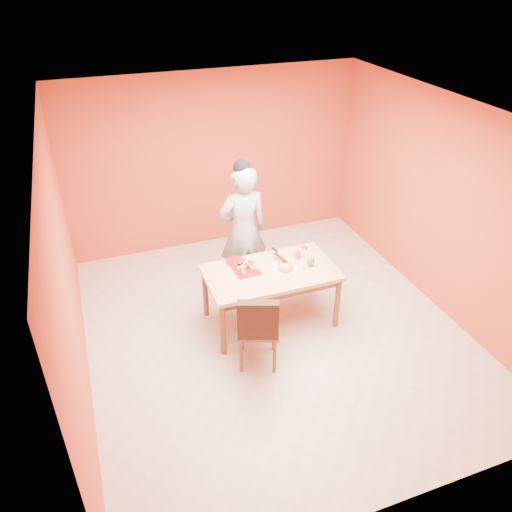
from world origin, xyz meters
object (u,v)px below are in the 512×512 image
object	(u,v)px
person	(243,231)
egg_ornament	(311,261)
red_dinner_plate	(235,261)
checker_tin	(304,247)
dining_table	(271,277)
sponge_cake	(285,267)
dining_chair	(259,326)
magenta_glass	(298,255)
pastry_platter	(246,270)

from	to	relation	value
person	egg_ornament	bearing A→B (deg)	123.51
red_dinner_plate	checker_tin	xyz separation A→B (m)	(0.95, 0.00, 0.01)
red_dinner_plate	person	bearing A→B (deg)	60.19
dining_table	person	bearing A→B (deg)	95.98
person	checker_tin	size ratio (longest dim) A/B	20.99
sponge_cake	egg_ornament	distance (m)	0.33
dining_chair	red_dinner_plate	size ratio (longest dim) A/B	4.17
red_dinner_plate	egg_ornament	size ratio (longest dim) A/B	1.95
red_dinner_plate	sponge_cake	world-z (taller)	sponge_cake
sponge_cake	magenta_glass	xyz separation A→B (m)	(0.25, 0.19, 0.02)
dining_table	magenta_glass	xyz separation A→B (m)	(0.43, 0.15, 0.15)
checker_tin	dining_table	bearing A→B (deg)	-150.11
dining_chair	magenta_glass	xyz separation A→B (m)	(0.83, 0.82, 0.29)
red_dinner_plate	checker_tin	distance (m)	0.95
dining_table	pastry_platter	bearing A→B (deg)	158.59
sponge_cake	checker_tin	world-z (taller)	sponge_cake
person	red_dinner_plate	size ratio (longest dim) A/B	7.58
dining_table	pastry_platter	distance (m)	0.32
dining_chair	checker_tin	distance (m)	1.45
dining_table	pastry_platter	world-z (taller)	pastry_platter
dining_chair	pastry_platter	xyz separation A→B (m)	(0.12, 0.77, 0.25)
egg_ornament	checker_tin	distance (m)	0.43
dining_chair	person	bearing A→B (deg)	98.52
sponge_cake	egg_ornament	world-z (taller)	egg_ornament
dining_table	dining_chair	bearing A→B (deg)	-121.21
dining_table	sponge_cake	size ratio (longest dim) A/B	7.83
dining_table	checker_tin	bearing A→B (deg)	29.89
red_dinner_plate	sponge_cake	distance (m)	0.65
dining_table	checker_tin	world-z (taller)	checker_tin
dining_table	sponge_cake	bearing A→B (deg)	-12.68
magenta_glass	checker_tin	size ratio (longest dim) A/B	1.17
dining_chair	pastry_platter	distance (m)	0.82
dining_chair	egg_ornament	world-z (taller)	dining_chair
pastry_platter	sponge_cake	xyz separation A→B (m)	(0.45, -0.15, 0.03)
person	egg_ornament	world-z (taller)	person
pastry_platter	sponge_cake	size ratio (longest dim) A/B	1.46
dining_table	checker_tin	size ratio (longest dim) A/B	18.29
dining_table	dining_chair	distance (m)	0.79
dining_chair	checker_tin	size ratio (longest dim) A/B	11.53
egg_ornament	sponge_cake	bearing A→B (deg)	168.85
dining_table	sponge_cake	xyz separation A→B (m)	(0.18, -0.04, 0.13)
magenta_glass	person	bearing A→B (deg)	128.53
pastry_platter	red_dinner_plate	size ratio (longest dim) A/B	1.24
pastry_platter	checker_tin	distance (m)	0.92
sponge_cake	person	bearing A→B (deg)	107.22
magenta_glass	checker_tin	xyz separation A→B (m)	(0.18, 0.20, -0.04)
dining_chair	red_dinner_plate	distance (m)	1.04
sponge_cake	dining_chair	bearing A→B (deg)	-132.78
person	pastry_platter	distance (m)	0.73
magenta_glass	dining_table	bearing A→B (deg)	-160.15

